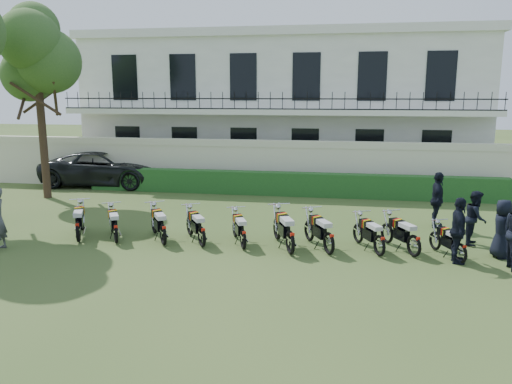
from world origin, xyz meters
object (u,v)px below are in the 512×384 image
motorcycle_3 (202,232)px  officer_2 (458,231)px  motorcycle_4 (243,234)px  officer_5 (437,200)px  motorcycle_5 (290,237)px  officer_3 (502,229)px  motorcycle_6 (329,238)px  motorcycle_2 (163,230)px  motorcycle_1 (116,229)px  officer_4 (476,218)px  tree_west_near (37,54)px  motorcycle_8 (414,240)px  motorcycle_0 (78,227)px  motorcycle_7 (380,240)px  suv (106,168)px  motorcycle_9 (461,248)px

motorcycle_3 → officer_2: bearing=-33.0°
motorcycle_4 → officer_5: size_ratio=0.93×
motorcycle_5 → officer_3: 5.67m
motorcycle_6 → motorcycle_2: bearing=152.6°
motorcycle_1 → motorcycle_6: motorcycle_6 is taller
motorcycle_1 → motorcycle_2: motorcycle_2 is taller
motorcycle_3 → officer_2: size_ratio=0.95×
motorcycle_1 → officer_4: officer_4 is taller
tree_west_near → officer_3: size_ratio=4.96×
tree_west_near → motorcycle_8: (14.20, -5.48, -5.41)m
motorcycle_8 → officer_5: officer_5 is taller
motorcycle_4 → officer_2: bearing=-23.6°
motorcycle_0 → motorcycle_5: (6.30, -0.07, 0.04)m
motorcycle_4 → officer_4: size_ratio=1.07×
tree_west_near → motorcycle_7: 15.40m
tree_west_near → motorcycle_6: 14.28m
motorcycle_7 → suv: 14.96m
tree_west_near → motorcycle_3: (8.33, -5.63, -5.41)m
motorcycle_0 → motorcycle_7: (8.69, 0.21, -0.03)m
motorcycle_2 → suv: 10.65m
motorcycle_2 → officer_5: size_ratio=0.93×
motorcycle_5 → officer_3: bearing=-13.5°
tree_west_near → motorcycle_7: (13.29, -5.58, -5.43)m
officer_2 → tree_west_near: bearing=73.5°
motorcycle_5 → officer_5: (4.44, 3.71, 0.39)m
motorcycle_7 → officer_2: bearing=-29.4°
motorcycle_0 → motorcycle_9: bearing=-24.5°
motorcycle_5 → motorcycle_9: bearing=-21.0°
motorcycle_2 → motorcycle_8: size_ratio=0.99×
motorcycle_8 → suv: 15.65m
officer_3 → motorcycle_6: bearing=90.3°
tree_west_near → motorcycle_9: 17.27m
motorcycle_0 → motorcycle_1: 1.14m
motorcycle_7 → suv: (-12.17, 8.68, 0.36)m
motorcycle_2 → motorcycle_6: bearing=-32.2°
tree_west_near → motorcycle_5: bearing=-28.3°
tree_west_near → motorcycle_2: size_ratio=4.61×
motorcycle_3 → motorcycle_4: motorcycle_3 is taller
tree_west_near → officer_5: size_ratio=4.28×
motorcycle_1 → motorcycle_0: bearing=154.3°
motorcycle_0 → motorcycle_2: motorcycle_0 is taller
motorcycle_9 → motorcycle_2: bearing=156.0°
motorcycle_9 → motorcycle_6: bearing=155.1°
motorcycle_7 → officer_2: (1.95, -0.15, 0.41)m
motorcycle_0 → officer_3: (11.91, 0.74, 0.30)m
motorcycle_2 → officer_4: 9.10m
motorcycle_4 → suv: (-8.42, 8.73, 0.37)m
tree_west_near → officer_3: (16.51, -5.05, -5.09)m
motorcycle_4 → motorcycle_8: 4.67m
motorcycle_8 → suv: bearing=118.7°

